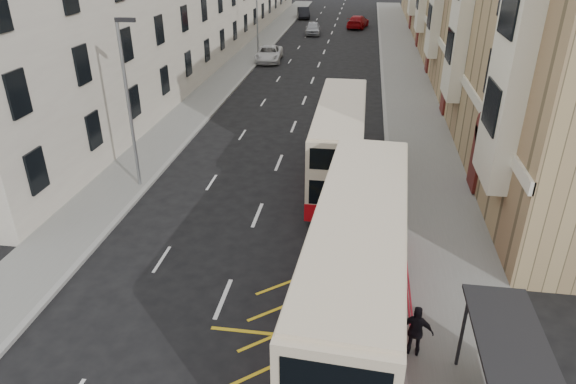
% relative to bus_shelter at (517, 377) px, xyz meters
% --- Properties ---
extents(pavement_right, '(4.00, 120.00, 0.15)m').
position_rel_bus_shelter_xyz_m(pavement_right, '(-0.34, 30.39, -2.06)').
color(pavement_right, slate).
rests_on(pavement_right, ground).
extents(pavement_left, '(3.00, 120.00, 0.15)m').
position_rel_bus_shelter_xyz_m(pavement_left, '(-15.84, 30.39, -2.06)').
color(pavement_left, slate).
rests_on(pavement_left, ground).
extents(kerb_right, '(0.25, 120.00, 0.15)m').
position_rel_bus_shelter_xyz_m(kerb_right, '(-2.34, 30.39, -2.06)').
color(kerb_right, gray).
rests_on(kerb_right, ground).
extents(kerb_left, '(0.25, 120.00, 0.15)m').
position_rel_bus_shelter_xyz_m(kerb_left, '(-14.34, 30.39, -2.06)').
color(kerb_left, gray).
rests_on(kerb_left, ground).
extents(road_markings, '(10.00, 110.00, 0.01)m').
position_rel_bus_shelter_xyz_m(road_markings, '(-8.34, 45.39, -2.13)').
color(road_markings, silver).
rests_on(road_markings, ground).
extents(bus_shelter, '(1.65, 4.25, 2.70)m').
position_rel_bus_shelter_xyz_m(bus_shelter, '(0.00, 0.00, 0.00)').
color(bus_shelter, black).
rests_on(bus_shelter, pavement_right).
extents(guard_railing, '(0.06, 6.56, 1.01)m').
position_rel_bus_shelter_xyz_m(guard_railing, '(-2.09, 6.14, -1.28)').
color(guard_railing, red).
rests_on(guard_railing, pavement_right).
extents(street_lamp_near, '(0.93, 0.18, 8.00)m').
position_rel_bus_shelter_xyz_m(street_lamp_near, '(-14.69, 12.39, 2.50)').
color(street_lamp_near, gray).
rests_on(street_lamp_near, pavement_left).
extents(street_lamp_far, '(0.93, 0.18, 8.00)m').
position_rel_bus_shelter_xyz_m(street_lamp_far, '(-14.69, 42.39, 2.50)').
color(street_lamp_far, gray).
rests_on(street_lamp_far, pavement_left).
extents(double_decker_front, '(3.27, 11.41, 4.50)m').
position_rel_bus_shelter_xyz_m(double_decker_front, '(-3.83, 3.41, 0.15)').
color(double_decker_front, beige).
rests_on(double_decker_front, ground).
extents(double_decker_rear, '(2.33, 10.12, 4.03)m').
position_rel_bus_shelter_xyz_m(double_decker_rear, '(-4.97, 14.67, -0.08)').
color(double_decker_rear, beige).
rests_on(double_decker_rear, ground).
extents(pedestrian_far, '(1.05, 0.57, 1.71)m').
position_rel_bus_shelter_xyz_m(pedestrian_far, '(-1.99, 2.56, -1.13)').
color(pedestrian_far, black).
rests_on(pedestrian_far, pavement_right).
extents(white_van, '(2.76, 5.41, 1.46)m').
position_rel_bus_shelter_xyz_m(white_van, '(-13.39, 41.13, -1.41)').
color(white_van, silver).
rests_on(white_van, ground).
extents(car_silver, '(2.09, 4.58, 1.52)m').
position_rel_bus_shelter_xyz_m(car_silver, '(-10.66, 56.75, -1.38)').
color(car_silver, '#9C9FA3').
rests_on(car_silver, ground).
extents(car_dark, '(2.52, 5.00, 1.57)m').
position_rel_bus_shelter_xyz_m(car_dark, '(-13.46, 70.12, -1.35)').
color(car_dark, black).
rests_on(car_dark, ground).
extents(car_red, '(3.13, 5.82, 1.60)m').
position_rel_bus_shelter_xyz_m(car_red, '(-5.22, 62.65, -1.34)').
color(car_red, '#940509').
rests_on(car_red, ground).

